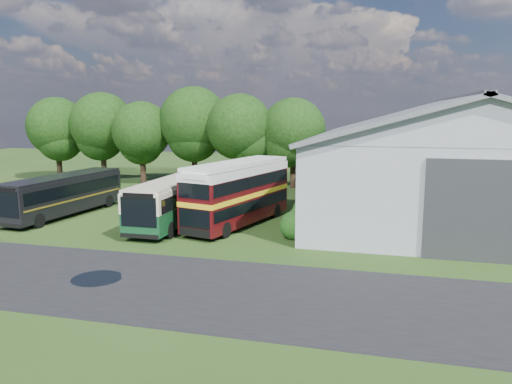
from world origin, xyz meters
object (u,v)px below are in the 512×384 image
(bus_maroon_double, at_px, (238,194))
(bus_dark_single, at_px, (64,194))
(storage_shed, at_px, (453,155))
(bus_green_single, at_px, (178,199))

(bus_maroon_double, height_order, bus_dark_single, bus_maroon_double)
(storage_shed, height_order, bus_dark_single, storage_shed)
(bus_maroon_double, relative_size, bus_dark_single, 0.94)
(bus_dark_single, bearing_deg, bus_green_single, 3.41)
(storage_shed, xyz_separation_m, bus_maroon_double, (-13.52, -7.48, -2.13))
(bus_green_single, height_order, bus_dark_single, bus_green_single)
(bus_green_single, xyz_separation_m, bus_maroon_double, (3.93, 0.47, 0.46))
(bus_maroon_double, bearing_deg, bus_green_single, -158.86)
(storage_shed, relative_size, bus_dark_single, 2.38)
(bus_green_single, bearing_deg, bus_maroon_double, 6.73)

